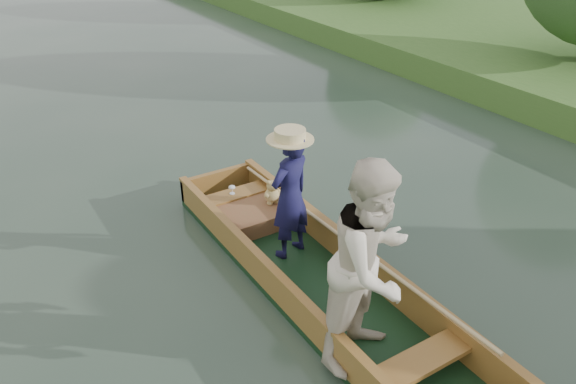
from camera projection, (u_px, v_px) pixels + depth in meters
ground at (317, 289)px, 6.24m from camera, size 120.00×120.00×0.00m
punt at (332, 254)px, 5.57m from camera, size 1.33×5.00×2.07m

